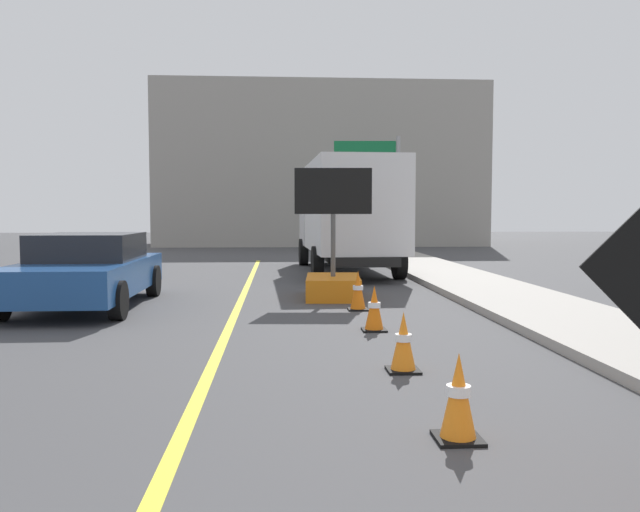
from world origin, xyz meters
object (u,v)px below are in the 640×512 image
at_px(highway_guide_sign, 379,174).
at_px(traffic_cone_near_sign, 458,397).
at_px(traffic_cone_far_lane, 374,308).
at_px(traffic_cone_curbside, 358,291).
at_px(traffic_cone_mid_lane, 403,342).
at_px(pickup_car, 87,270).
at_px(arrow_board_trailer, 333,275).
at_px(box_truck, 348,213).

relative_size(highway_guide_sign, traffic_cone_near_sign, 7.23).
xyz_separation_m(traffic_cone_near_sign, traffic_cone_far_lane, (0.04, 4.64, -0.00)).
bearing_deg(traffic_cone_curbside, traffic_cone_far_lane, -90.28).
bearing_deg(traffic_cone_mid_lane, highway_guide_sign, 81.83).
distance_m(traffic_cone_mid_lane, traffic_cone_far_lane, 2.48).
distance_m(traffic_cone_near_sign, traffic_cone_far_lane, 4.64).
bearing_deg(pickup_car, traffic_cone_far_lane, -29.09).
relative_size(traffic_cone_near_sign, traffic_cone_curbside, 0.95).
bearing_deg(arrow_board_trailer, highway_guide_sign, 77.12).
bearing_deg(traffic_cone_near_sign, pickup_car, 123.92).
bearing_deg(highway_guide_sign, traffic_cone_mid_lane, -98.17).
relative_size(box_truck, highway_guide_sign, 1.53).
xyz_separation_m(highway_guide_sign, traffic_cone_far_lane, (-2.81, -17.37, -3.08)).
bearing_deg(traffic_cone_near_sign, traffic_cone_far_lane, 89.53).
height_order(box_truck, traffic_cone_mid_lane, box_truck).
height_order(pickup_car, traffic_cone_far_lane, pickup_car).
relative_size(highway_guide_sign, traffic_cone_curbside, 6.88).
bearing_deg(arrow_board_trailer, traffic_cone_curbside, -79.83).
bearing_deg(traffic_cone_near_sign, arrow_board_trailer, 91.78).
height_order(highway_guide_sign, traffic_cone_curbside, highway_guide_sign).
distance_m(box_truck, pickup_car, 8.80).
xyz_separation_m(pickup_car, highway_guide_sign, (7.85, 14.56, 2.73)).
distance_m(traffic_cone_far_lane, traffic_cone_curbside, 2.05).
relative_size(arrow_board_trailer, highway_guide_sign, 0.54).
height_order(arrow_board_trailer, highway_guide_sign, highway_guide_sign).
relative_size(arrow_board_trailer, traffic_cone_near_sign, 3.90).
distance_m(arrow_board_trailer, traffic_cone_curbside, 1.76).
distance_m(pickup_car, traffic_cone_near_sign, 8.99).
xyz_separation_m(traffic_cone_far_lane, traffic_cone_curbside, (0.01, 2.05, 0.02)).
height_order(traffic_cone_far_lane, traffic_cone_curbside, traffic_cone_curbside).
bearing_deg(box_truck, pickup_car, -130.37).
xyz_separation_m(arrow_board_trailer, box_truck, (0.91, 5.68, 1.29)).
bearing_deg(arrow_board_trailer, traffic_cone_mid_lane, -87.65).
distance_m(pickup_car, traffic_cone_curbside, 5.13).
bearing_deg(box_truck, traffic_cone_curbside, -94.65).
height_order(box_truck, pickup_car, box_truck).
bearing_deg(highway_guide_sign, traffic_cone_curbside, -100.35).
xyz_separation_m(arrow_board_trailer, highway_guide_sign, (3.11, 13.59, 2.94)).
bearing_deg(highway_guide_sign, traffic_cone_near_sign, -97.36).
height_order(highway_guide_sign, traffic_cone_near_sign, highway_guide_sign).
distance_m(box_truck, traffic_cone_mid_lane, 12.05).
distance_m(pickup_car, highway_guide_sign, 16.77).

